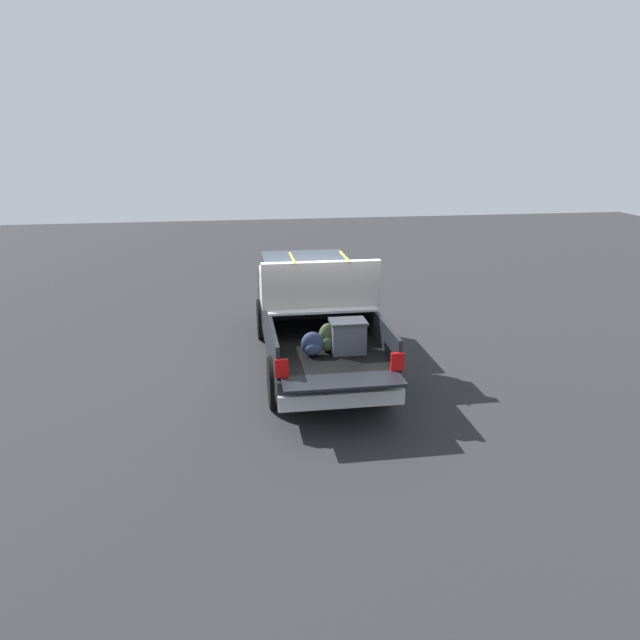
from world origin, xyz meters
The scene contains 2 objects.
ground_plane centered at (0.00, 0.00, 0.00)m, with size 40.00×40.00×0.00m, color #262628.
pickup_truck centered at (0.36, 0.00, 0.97)m, with size 6.05×2.09×2.23m.
Camera 1 is at (-10.84, 1.55, 4.39)m, focal length 33.78 mm.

